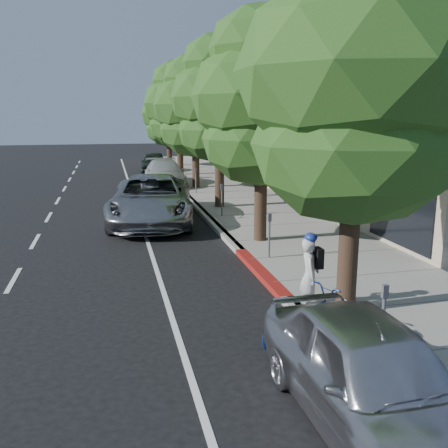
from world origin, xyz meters
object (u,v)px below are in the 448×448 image
object	(u,v)px
pedestrian	(258,176)
silver_suv	(151,200)
street_tree_3	(195,107)
cyclist	(309,276)
bicycle	(305,318)
dark_sedan	(161,199)
street_tree_0	(358,78)
dark_suv_far	(154,163)
street_tree_2	(219,100)
street_tree_5	(169,114)
near_car_a	(371,375)
street_tree_4	(179,105)
street_tree_1	(262,100)
white_pickup	(165,174)

from	to	relation	value
pedestrian	silver_suv	bearing A→B (deg)	-1.05
street_tree_3	cyclist	world-z (taller)	street_tree_3
bicycle	dark_sedan	size ratio (longest dim) A/B	0.44
bicycle	pedestrian	distance (m)	15.91
street_tree_0	silver_suv	xyz separation A→B (m)	(-3.10, 10.00, -3.86)
dark_suv_far	street_tree_2	bearing A→B (deg)	-78.66
street_tree_0	dark_sedan	bearing A→B (deg)	103.57
street_tree_5	silver_suv	size ratio (longest dim) A/B	1.01
street_tree_3	dark_sedan	size ratio (longest dim) A/B	1.65
dark_sedan	near_car_a	distance (m)	14.55
street_tree_2	silver_suv	distance (m)	5.24
street_tree_2	street_tree_4	world-z (taller)	street_tree_4
street_tree_3	dark_suv_far	bearing A→B (deg)	101.07
street_tree_0	dark_sedan	world-z (taller)	street_tree_0
cyclist	street_tree_3	bearing A→B (deg)	13.46
dark_suv_far	street_tree_1	bearing A→B (deg)	-80.56
street_tree_2	dark_sedan	world-z (taller)	street_tree_2
street_tree_5	near_car_a	distance (m)	33.69
dark_sedan	white_pickup	world-z (taller)	white_pickup
bicycle	near_car_a	world-z (taller)	near_car_a
street_tree_2	street_tree_3	size ratio (longest dim) A/B	1.02
street_tree_2	dark_sedan	distance (m)	4.83
street_tree_3	cyclist	size ratio (longest dim) A/B	4.50
bicycle	street_tree_4	bearing A→B (deg)	-23.81
white_pickup	bicycle	bearing A→B (deg)	-88.50
street_tree_1	street_tree_5	xyz separation A→B (m)	(0.00, 24.00, -0.48)
dark_sedan	white_pickup	bearing A→B (deg)	85.34
street_tree_3	street_tree_2	bearing A→B (deg)	-90.00
street_tree_2	near_car_a	size ratio (longest dim) A/B	1.65
street_tree_4	street_tree_5	xyz separation A→B (m)	(0.00, 6.00, -0.58)
street_tree_4	street_tree_5	bearing A→B (deg)	90.00
street_tree_3	silver_suv	xyz separation A→B (m)	(-3.10, -8.00, -3.54)
dark_sedan	pedestrian	xyz separation A→B (m)	(5.12, 3.45, 0.37)
street_tree_2	street_tree_4	xyz separation A→B (m)	(0.00, 12.00, -0.02)
street_tree_5	white_pickup	size ratio (longest dim) A/B	1.27
dark_sedan	pedestrian	world-z (taller)	pedestrian
street_tree_5	dark_sedan	distance (m)	19.47
street_tree_2	street_tree_1	bearing A→B (deg)	-90.00
street_tree_0	street_tree_4	world-z (taller)	street_tree_0
street_tree_0	pedestrian	distance (m)	15.11
silver_suv	pedestrian	distance (m)	7.13
silver_suv	near_car_a	size ratio (longest dim) A/B	1.45
bicycle	near_car_a	xyz separation A→B (m)	(-0.10, -2.50, 0.25)
street_tree_5	dark_sedan	xyz separation A→B (m)	(-2.65, -19.00, -3.31)
street_tree_5	cyclist	world-z (taller)	street_tree_5
silver_suv	dark_sedan	world-z (taller)	silver_suv
white_pickup	dark_suv_far	world-z (taller)	white_pickup
street_tree_3	white_pickup	distance (m)	4.25
street_tree_2	silver_suv	size ratio (longest dim) A/B	1.13
street_tree_3	bicycle	distance (m)	19.45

